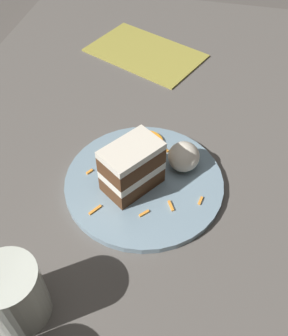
{
  "coord_description": "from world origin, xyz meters",
  "views": [
    {
      "loc": [
        -0.46,
        -0.07,
        0.53
      ],
      "look_at": [
        -0.06,
        0.02,
        0.07
      ],
      "focal_mm": 42.0,
      "sensor_mm": 36.0,
      "label": 1
    }
  ],
  "objects": [
    {
      "name": "drinking_glass",
      "position": [
        -0.3,
        0.13,
        0.07
      ],
      "size": [
        0.08,
        0.08,
        0.09
      ],
      "color": "beige",
      "rests_on": "dining_table"
    },
    {
      "name": "menu_card",
      "position": [
        0.33,
        0.11,
        0.03
      ],
      "size": [
        0.25,
        0.3,
        0.0
      ],
      "primitive_type": "cube",
      "rotation": [
        0.0,
        0.0,
        2.73
      ],
      "color": "#9E933D",
      "rests_on": "dining_table"
    },
    {
      "name": "cream_dollop",
      "position": [
        -0.01,
        -0.03,
        0.07
      ],
      "size": [
        0.06,
        0.05,
        0.04
      ],
      "primitive_type": "ellipsoid",
      "color": "silver",
      "rests_on": "plate"
    },
    {
      "name": "ground_plane",
      "position": [
        0.0,
        0.0,
        0.0
      ],
      "size": [
        6.0,
        6.0,
        0.0
      ],
      "primitive_type": "plane",
      "color": "#4C4742",
      "rests_on": "ground"
    },
    {
      "name": "orange_garnish",
      "position": [
        0.02,
        0.04,
        0.05
      ],
      "size": [
        0.06,
        0.06,
        0.01
      ],
      "primitive_type": "cylinder",
      "color": "orange",
      "rests_on": "plate"
    },
    {
      "name": "plate",
      "position": [
        -0.06,
        0.02,
        0.04
      ],
      "size": [
        0.26,
        0.26,
        0.01
      ],
      "primitive_type": "cylinder",
      "color": "gray",
      "rests_on": "dining_table"
    },
    {
      "name": "cake_slice",
      "position": [
        -0.07,
        0.04,
        0.09
      ],
      "size": [
        0.11,
        0.1,
        0.08
      ],
      "rotation": [
        0.0,
        0.0,
        4.1
      ],
      "color": "#4C2D19",
      "rests_on": "plate"
    },
    {
      "name": "dining_table",
      "position": [
        0.0,
        0.0,
        0.02
      ],
      "size": [
        1.25,
        0.92,
        0.03
      ],
      "primitive_type": "cube",
      "color": "#56514C",
      "rests_on": "ground"
    },
    {
      "name": "carrot_shreds_scatter",
      "position": [
        -0.07,
        0.04,
        0.05
      ],
      "size": [
        0.17,
        0.2,
        0.0
      ],
      "color": "orange",
      "rests_on": "plate"
    }
  ]
}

